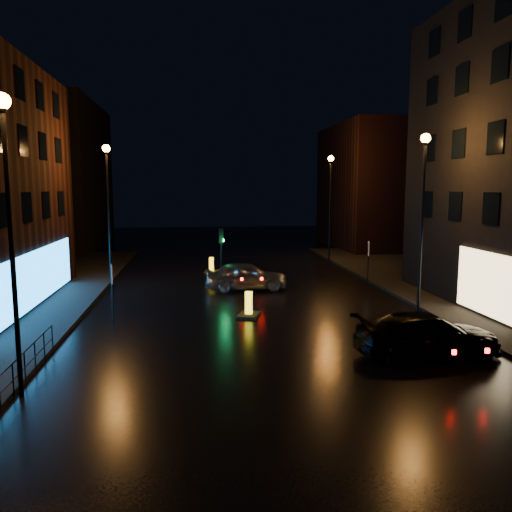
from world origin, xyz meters
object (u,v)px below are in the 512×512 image
(dark_sedan, at_px, (428,335))
(road_sign_right, at_px, (368,252))
(road_sign_left, at_px, (112,279))
(traffic_signal, at_px, (221,276))
(silver_hatchback, at_px, (246,276))
(bollard_far, at_px, (212,269))
(bollard_near, at_px, (249,311))

(dark_sedan, xyz_separation_m, road_sign_right, (2.63, 13.43, 1.19))
(road_sign_left, distance_m, road_sign_right, 16.05)
(dark_sedan, height_order, road_sign_left, road_sign_left)
(traffic_signal, xyz_separation_m, road_sign_right, (9.10, -0.68, 1.44))
(silver_hatchback, bearing_deg, bollard_far, 18.10)
(silver_hatchback, distance_m, road_sign_right, 7.93)
(silver_hatchback, xyz_separation_m, bollard_far, (-1.79, 6.20, -0.57))
(bollard_near, bearing_deg, traffic_signal, 116.49)
(bollard_near, height_order, road_sign_left, road_sign_left)
(traffic_signal, xyz_separation_m, road_sign_left, (-5.30, -7.79, 1.38))
(traffic_signal, distance_m, bollard_far, 4.40)
(bollard_far, bearing_deg, bollard_near, -69.18)
(bollard_near, height_order, road_sign_right, road_sign_right)
(traffic_signal, xyz_separation_m, bollard_far, (-0.46, 4.36, -0.27))
(traffic_signal, bearing_deg, road_sign_left, -124.20)
(silver_hatchback, xyz_separation_m, dark_sedan, (5.13, -12.29, -0.06))
(traffic_signal, relative_size, road_sign_left, 1.37)
(bollard_near, bearing_deg, bollard_far, 116.52)
(road_sign_left, height_order, road_sign_right, road_sign_right)
(bollard_far, bearing_deg, road_sign_left, -96.79)
(silver_hatchback, height_order, road_sign_right, road_sign_right)
(dark_sedan, relative_size, bollard_far, 3.69)
(road_sign_right, bearing_deg, road_sign_left, 43.01)
(bollard_far, bearing_deg, traffic_signal, -69.13)
(dark_sedan, distance_m, bollard_near, 8.42)
(bollard_far, xyz_separation_m, road_sign_right, (9.55, -5.05, 1.70))
(traffic_signal, relative_size, silver_hatchback, 0.73)
(dark_sedan, bearing_deg, road_sign_right, -14.54)
(dark_sedan, bearing_deg, bollard_near, 38.80)
(dark_sedan, bearing_deg, traffic_signal, 21.14)
(silver_hatchback, relative_size, road_sign_left, 1.89)
(dark_sedan, height_order, bollard_near, dark_sedan)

